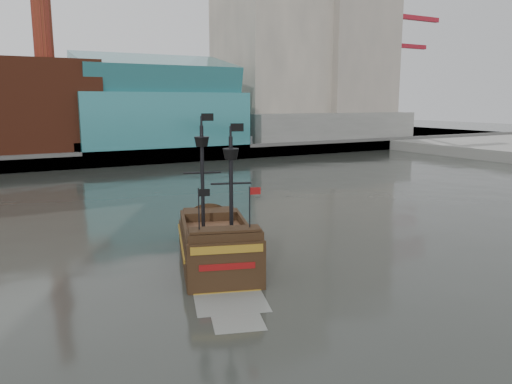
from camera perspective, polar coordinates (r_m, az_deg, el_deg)
ground at (r=29.20m, az=14.94°, el=-11.13°), size 400.00×400.00×0.00m
promenade_far at (r=113.33m, az=-19.42°, el=4.95°), size 220.00×60.00×2.00m
seawall at (r=84.51m, az=-15.92°, el=3.69°), size 220.00×1.00×2.60m
skyline at (r=107.60m, az=-16.63°, el=17.43°), size 149.00×45.00×62.00m
crane_a at (r=141.11m, az=15.19°, el=13.49°), size 22.50×4.00×32.25m
crane_b at (r=154.79m, az=15.09°, el=11.88°), size 19.10×4.00×26.25m
pirate_ship at (r=33.08m, az=-4.52°, el=-6.50°), size 8.33×14.54×10.44m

